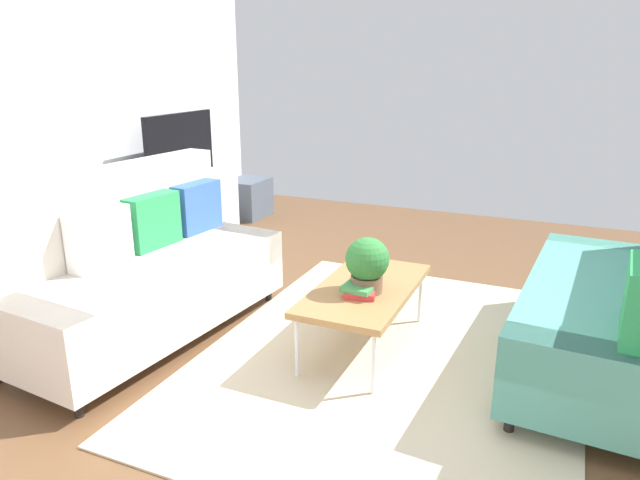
% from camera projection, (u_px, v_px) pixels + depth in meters
% --- Properties ---
extents(ground_plane, '(7.68, 7.68, 0.00)m').
position_uv_depth(ground_plane, '(357.00, 359.00, 3.56)').
color(ground_plane, brown).
extents(area_rug, '(2.90, 2.20, 0.01)m').
position_uv_depth(area_rug, '(391.00, 356.00, 3.58)').
color(area_rug, beige).
rests_on(area_rug, ground_plane).
extents(couch_beige, '(1.97, 1.02, 1.10)m').
position_uv_depth(couch_beige, '(141.00, 269.00, 3.78)').
color(couch_beige, beige).
rests_on(couch_beige, ground_plane).
extents(couch_green, '(1.95, 0.96, 1.10)m').
position_uv_depth(couch_green, '(619.00, 304.00, 3.27)').
color(couch_green, teal).
rests_on(couch_green, ground_plane).
extents(coffee_table, '(1.10, 0.56, 0.42)m').
position_uv_depth(coffee_table, '(365.00, 291.00, 3.59)').
color(coffee_table, '#9E7042').
rests_on(coffee_table, ground_plane).
extents(tv_console, '(1.40, 0.44, 0.64)m').
position_uv_depth(tv_console, '(183.00, 210.00, 5.81)').
color(tv_console, silver).
rests_on(tv_console, ground_plane).
extents(tv, '(1.00, 0.20, 0.64)m').
position_uv_depth(tv, '(180.00, 147.00, 5.62)').
color(tv, black).
rests_on(tv, tv_console).
extents(storage_trunk, '(0.52, 0.40, 0.44)m').
position_uv_depth(storage_trunk, '(248.00, 198.00, 6.76)').
color(storage_trunk, '#4C5666').
rests_on(storage_trunk, ground_plane).
extents(potted_plant, '(0.26, 0.26, 0.34)m').
position_uv_depth(potted_plant, '(367.00, 263.00, 3.45)').
color(potted_plant, brown).
rests_on(potted_plant, coffee_table).
extents(table_book_0, '(0.28, 0.23, 0.04)m').
position_uv_depth(table_book_0, '(361.00, 291.00, 3.47)').
color(table_book_0, red).
rests_on(table_book_0, coffee_table).
extents(table_book_1, '(0.25, 0.19, 0.03)m').
position_uv_depth(table_book_1, '(361.00, 286.00, 3.46)').
color(table_book_1, '#3F8C4C').
rests_on(table_book_1, table_book_0).
extents(vase_0, '(0.12, 0.12, 0.17)m').
position_uv_depth(vase_0, '(136.00, 180.00, 5.20)').
color(vase_0, '#33B29E').
rests_on(vase_0, tv_console).
extents(bottle_0, '(0.06, 0.06, 0.14)m').
position_uv_depth(bottle_0, '(157.00, 179.00, 5.33)').
color(bottle_0, purple).
rests_on(bottle_0, tv_console).
extents(bottle_1, '(0.05, 0.05, 0.17)m').
position_uv_depth(bottle_1, '(164.00, 176.00, 5.42)').
color(bottle_1, '#262626').
rests_on(bottle_1, tv_console).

